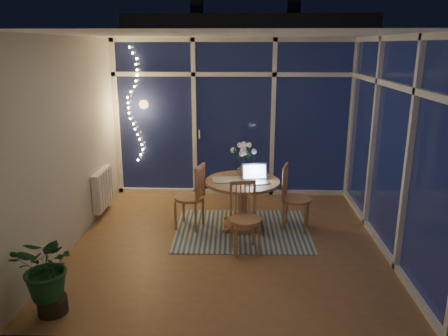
{
  "coord_description": "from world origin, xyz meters",
  "views": [
    {
      "loc": [
        0.15,
        -5.25,
        2.49
      ],
      "look_at": [
        -0.08,
        0.25,
        0.93
      ],
      "focal_mm": 35.0,
      "sensor_mm": 36.0,
      "label": 1
    }
  ],
  "objects": [
    {
      "name": "floor",
      "position": [
        0.0,
        0.0,
        0.0
      ],
      "size": [
        4.0,
        4.0,
        0.0
      ],
      "primitive_type": "plane",
      "color": "brown",
      "rests_on": "ground"
    },
    {
      "name": "ceiling",
      "position": [
        0.0,
        0.0,
        2.6
      ],
      "size": [
        4.0,
        4.0,
        0.0
      ],
      "primitive_type": "plane",
      "color": "white",
      "rests_on": "wall_back"
    },
    {
      "name": "wall_back",
      "position": [
        0.0,
        2.0,
        1.3
      ],
      "size": [
        4.0,
        0.04,
        2.6
      ],
      "primitive_type": "cube",
      "color": "beige",
      "rests_on": "floor"
    },
    {
      "name": "wall_front",
      "position": [
        0.0,
        -2.0,
        1.3
      ],
      "size": [
        4.0,
        0.04,
        2.6
      ],
      "primitive_type": "cube",
      "color": "beige",
      "rests_on": "floor"
    },
    {
      "name": "wall_left",
      "position": [
        -2.0,
        0.0,
        1.3
      ],
      "size": [
        0.04,
        4.0,
        2.6
      ],
      "primitive_type": "cube",
      "color": "beige",
      "rests_on": "floor"
    },
    {
      "name": "wall_right",
      "position": [
        2.0,
        0.0,
        1.3
      ],
      "size": [
        0.04,
        4.0,
        2.6
      ],
      "primitive_type": "cube",
      "color": "beige",
      "rests_on": "floor"
    },
    {
      "name": "window_wall_back",
      "position": [
        0.0,
        1.96,
        1.3
      ],
      "size": [
        4.0,
        0.1,
        2.6
      ],
      "primitive_type": "cube",
      "color": "white",
      "rests_on": "floor"
    },
    {
      "name": "window_wall_right",
      "position": [
        1.96,
        0.0,
        1.3
      ],
      "size": [
        0.1,
        4.0,
        2.6
      ],
      "primitive_type": "cube",
      "color": "white",
      "rests_on": "floor"
    },
    {
      "name": "radiator",
      "position": [
        -1.94,
        0.9,
        0.4
      ],
      "size": [
        0.1,
        0.7,
        0.58
      ],
      "primitive_type": "cube",
      "color": "white",
      "rests_on": "wall_left"
    },
    {
      "name": "fairy_lights",
      "position": [
        -1.65,
        1.88,
        1.52
      ],
      "size": [
        0.24,
        0.1,
        1.85
      ],
      "primitive_type": null,
      "color": "#EFBD5F",
      "rests_on": "window_wall_back"
    },
    {
      "name": "garden_patio",
      "position": [
        0.5,
        5.0,
        -0.06
      ],
      "size": [
        12.0,
        6.0,
        0.1
      ],
      "primitive_type": "cube",
      "color": "black",
      "rests_on": "ground"
    },
    {
      "name": "garden_fence",
      "position": [
        0.0,
        5.5,
        0.9
      ],
      "size": [
        11.0,
        0.08,
        1.8
      ],
      "primitive_type": "cube",
      "color": "#3C2315",
      "rests_on": "ground"
    },
    {
      "name": "neighbour_roof",
      "position": [
        0.3,
        8.5,
        2.2
      ],
      "size": [
        7.0,
        3.0,
        2.2
      ],
      "primitive_type": "cube",
      "color": "#353840",
      "rests_on": "ground"
    },
    {
      "name": "garden_shrubs",
      "position": [
        -0.8,
        3.4,
        0.45
      ],
      "size": [
        0.9,
        0.9,
        0.9
      ],
      "primitive_type": "sphere",
      "color": "#163217",
      "rests_on": "ground"
    },
    {
      "name": "rug",
      "position": [
        0.16,
        0.36,
        0.01
      ],
      "size": [
        1.88,
        1.52,
        0.01
      ],
      "primitive_type": "cube",
      "rotation": [
        0.0,
        0.0,
        0.02
      ],
      "color": "beige",
      "rests_on": "floor"
    },
    {
      "name": "dining_table",
      "position": [
        0.16,
        0.46,
        0.35
      ],
      "size": [
        1.05,
        1.05,
        0.7
      ],
      "primitive_type": "cylinder",
      "rotation": [
        0.0,
        0.0,
        0.02
      ],
      "color": "#AD7A4E",
      "rests_on": "floor"
    },
    {
      "name": "chair_left",
      "position": [
        -0.58,
        0.43,
        0.47
      ],
      "size": [
        0.53,
        0.53,
        0.94
      ],
      "primitive_type": "cube",
      "rotation": [
        0.0,
        0.0,
        -1.82
      ],
      "color": "#AD7A4E",
      "rests_on": "floor"
    },
    {
      "name": "chair_right",
      "position": [
        0.9,
        0.44,
        0.46
      ],
      "size": [
        0.52,
        0.52,
        0.93
      ],
      "primitive_type": "cube",
      "rotation": [
        0.0,
        0.0,
        1.33
      ],
      "color": "#AD7A4E",
      "rests_on": "floor"
    },
    {
      "name": "chair_front",
      "position": [
        0.2,
        -0.28,
        0.44
      ],
      "size": [
        0.49,
        0.49,
        0.89
      ],
      "primitive_type": "cube",
      "rotation": [
        0.0,
        0.0,
        0.22
      ],
      "color": "#AD7A4E",
      "rests_on": "floor"
    },
    {
      "name": "laptop",
      "position": [
        0.35,
        0.38,
        0.82
      ],
      "size": [
        0.4,
        0.36,
        0.26
      ],
      "primitive_type": null,
      "rotation": [
        0.0,
        0.0,
        0.18
      ],
      "color": "#BCBCC1",
      "rests_on": "dining_table"
    },
    {
      "name": "flower_vase",
      "position": [
        0.17,
        0.72,
        0.8
      ],
      "size": [
        0.21,
        0.21,
        0.21
      ],
      "primitive_type": "imported",
      "rotation": [
        0.0,
        0.0,
        0.02
      ],
      "color": "white",
      "rests_on": "dining_table"
    },
    {
      "name": "bowl",
      "position": [
        0.43,
        0.54,
        0.72
      ],
      "size": [
        0.16,
        0.16,
        0.04
      ],
      "primitive_type": "imported",
      "rotation": [
        0.0,
        0.0,
        0.02
      ],
      "color": "white",
      "rests_on": "dining_table"
    },
    {
      "name": "newspapers",
      "position": [
        -0.06,
        0.46,
        0.7
      ],
      "size": [
        0.37,
        0.29,
        0.01
      ],
      "primitive_type": "cube",
      "rotation": [
        0.0,
        0.0,
        0.06
      ],
      "color": "silver",
      "rests_on": "dining_table"
    },
    {
      "name": "phone",
      "position": [
        0.28,
        0.39,
        0.7
      ],
      "size": [
        0.11,
        0.07,
        0.01
      ],
      "primitive_type": "cube",
      "rotation": [
        0.0,
        0.0,
        0.24
      ],
      "color": "black",
      "rests_on": "dining_table"
    },
    {
      "name": "potted_plant",
      "position": [
        -1.65,
        -1.65,
        0.38
      ],
      "size": [
        0.61,
        0.55,
        0.76
      ],
      "primitive_type": "imported",
      "rotation": [
        0.0,
        0.0,
        -0.16
      ],
      "color": "#1A4823",
      "rests_on": "floor"
    }
  ]
}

